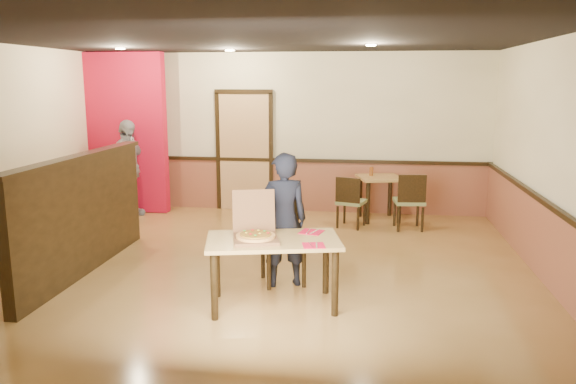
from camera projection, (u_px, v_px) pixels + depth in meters
The scene contains 26 objects.
floor at pixel (249, 274), 6.82m from camera, with size 7.00×7.00×0.00m, color #BC8B49.
ceiling at pixel (245, 36), 6.28m from camera, with size 7.00×7.00×0.00m, color black.
wall_back at pixel (289, 133), 9.95m from camera, with size 7.00×7.00×0.00m, color #FFF5C7.
wall_right at pixel (564, 166), 6.06m from camera, with size 7.00×7.00×0.00m, color #FFF5C7.
wainscot_back at pixel (289, 186), 10.10m from camera, with size 7.00×0.04×0.90m, color #96543C.
chair_rail_back at pixel (289, 160), 9.99m from camera, with size 7.00×0.06×0.06m, color black.
wainscot_right at pixel (553, 250), 6.25m from camera, with size 0.04×7.00×0.90m, color #96543C.
chair_rail_right at pixel (555, 209), 6.16m from camera, with size 0.06×7.00×0.06m, color black.
back_door at pixel (245, 152), 10.09m from camera, with size 0.90×0.06×2.10m, color tan.
booth_partition at pixel (82, 213), 6.76m from camera, with size 0.20×3.10×1.44m.
red_accent_panel at pixel (122, 133), 9.86m from camera, with size 1.60×0.20×2.78m, color red.
spot_a at pixel (120, 48), 8.35m from camera, with size 0.14×0.14×0.02m, color beige.
spot_b at pixel (230, 50), 8.82m from camera, with size 0.14×0.14×0.02m, color beige.
spot_c at pixel (371, 45), 7.54m from camera, with size 0.14×0.14×0.02m, color beige.
main_table at pixel (273, 249), 5.74m from camera, with size 1.49×1.05×0.72m.
diner_chair at pixel (282, 236), 6.50m from camera, with size 0.63×0.63×0.99m.
side_chair_left at pixel (350, 200), 8.88m from camera, with size 0.51×0.51×0.83m.
side_chair_right at pixel (410, 199), 8.74m from camera, with size 0.50×0.50×0.90m.
side_table at pixel (380, 187), 9.39m from camera, with size 0.84×0.84×0.74m.
diner at pixel (283, 220), 6.31m from camera, with size 0.56×0.37×1.53m, color black.
passerby at pixel (128, 169), 9.58m from camera, with size 0.98×0.41×1.67m, color #919299.
pizza_box at pixel (255, 234), 5.69m from camera, with size 0.56×0.62×0.47m.
pizza at pixel (256, 236), 5.65m from camera, with size 0.40×0.40×0.03m, color #DFA351.
napkin_near at pixel (314, 245), 5.48m from camera, with size 0.25×0.25×0.01m.
napkin_far at pixel (311, 232), 5.97m from camera, with size 0.27×0.27×0.01m.
condiment at pixel (371, 171), 9.43m from camera, with size 0.06×0.06×0.15m, color brown.
Camera 1 is at (1.40, -6.36, 2.30)m, focal length 35.00 mm.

